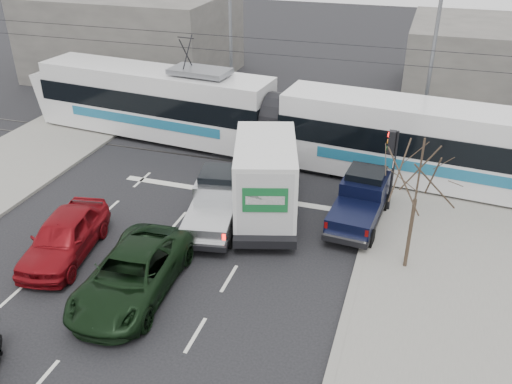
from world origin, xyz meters
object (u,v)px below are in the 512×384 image
(green_car, at_px, (132,275))
(silver_pickup, at_px, (217,199))
(bare_tree, at_px, (419,176))
(navy_pickup, at_px, (361,199))
(tram, at_px, (277,120))
(box_truck, at_px, (265,177))
(street_lamp_far, at_px, (228,31))
(red_car, at_px, (64,236))
(street_lamp_near, at_px, (429,54))
(traffic_signal, at_px, (392,154))

(green_car, bearing_deg, silver_pickup, 76.79)
(bare_tree, relative_size, navy_pickup, 1.01)
(tram, distance_m, box_truck, 5.81)
(street_lamp_far, relative_size, red_car, 1.84)
(street_lamp_near, height_order, street_lamp_far, same)
(silver_pickup, bearing_deg, box_truck, 23.44)
(green_car, xyz_separation_m, red_car, (-3.53, 1.27, 0.05))
(tram, xyz_separation_m, silver_pickup, (-0.60, -6.86, -1.07))
(tram, bearing_deg, street_lamp_near, 32.22)
(tram, bearing_deg, street_lamp_far, 135.92)
(bare_tree, relative_size, street_lamp_far, 0.56)
(bare_tree, xyz_separation_m, tram, (-7.18, 8.06, -1.76))
(navy_pickup, bearing_deg, street_lamp_far, 137.37)
(traffic_signal, relative_size, street_lamp_far, 0.40)
(silver_pickup, bearing_deg, green_car, -110.12)
(street_lamp_near, height_order, silver_pickup, street_lamp_near)
(street_lamp_near, relative_size, street_lamp_far, 1.00)
(tram, bearing_deg, green_car, -91.43)
(green_car, height_order, red_car, red_car)
(tram, relative_size, box_truck, 3.83)
(silver_pickup, bearing_deg, navy_pickup, 6.69)
(tram, height_order, red_car, tram)
(traffic_signal, distance_m, navy_pickup, 2.23)
(tram, xyz_separation_m, red_car, (-5.07, -11.05, -1.20))
(traffic_signal, height_order, navy_pickup, traffic_signal)
(box_truck, height_order, red_car, box_truck)
(bare_tree, distance_m, street_lamp_near, 11.58)
(bare_tree, distance_m, navy_pickup, 4.56)
(bare_tree, height_order, street_lamp_far, street_lamp_far)
(silver_pickup, relative_size, box_truck, 0.76)
(traffic_signal, bearing_deg, tram, 146.14)
(navy_pickup, bearing_deg, street_lamp_near, 82.90)
(street_lamp_near, xyz_separation_m, navy_pickup, (-1.79, -8.54, -4.11))
(bare_tree, xyz_separation_m, traffic_signal, (-1.13, 4.00, -1.05))
(green_car, bearing_deg, box_truck, 64.52)
(tram, height_order, box_truck, tram)
(box_truck, bearing_deg, green_car, -128.59)
(box_truck, relative_size, red_car, 1.50)
(box_truck, xyz_separation_m, green_car, (-2.67, -6.62, -0.93))
(tram, xyz_separation_m, box_truck, (1.14, -5.69, -0.31))
(traffic_signal, relative_size, green_car, 0.64)
(street_lamp_near, distance_m, box_truck, 11.32)
(traffic_signal, xyz_separation_m, street_lamp_near, (0.84, 7.50, 2.37))
(navy_pickup, bearing_deg, tram, 139.75)
(traffic_signal, bearing_deg, silver_pickup, -157.17)
(street_lamp_far, xyz_separation_m, silver_pickup, (4.00, -12.30, -4.15))
(street_lamp_far, distance_m, tram, 7.77)
(traffic_signal, xyz_separation_m, navy_pickup, (-0.95, -1.04, -1.73))
(bare_tree, xyz_separation_m, silver_pickup, (-7.78, 1.20, -2.83))
(tram, xyz_separation_m, navy_pickup, (5.10, -5.10, -1.03))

